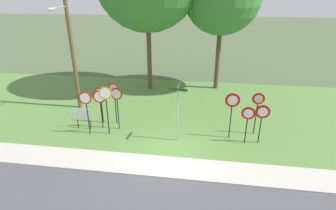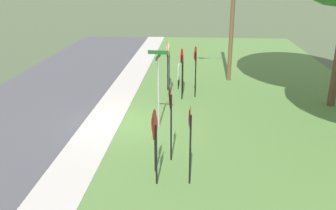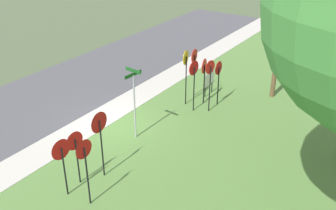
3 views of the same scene
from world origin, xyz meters
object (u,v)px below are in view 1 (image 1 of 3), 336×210
(stop_sign_near_left, at_px, (114,95))
(stop_sign_near_right, at_px, (117,100))
(utility_pole, at_px, (69,35))
(stop_sign_far_right, at_px, (100,101))
(yield_sign_near_right, at_px, (258,104))
(yield_sign_far_right, at_px, (232,105))
(yield_sign_near_left, at_px, (248,117))
(stop_sign_far_left, at_px, (86,104))
(notice_board, at_px, (83,116))
(stop_sign_far_center, at_px, (106,100))
(stop_sign_center_tall, at_px, (101,98))
(yield_sign_far_left, at_px, (262,115))
(street_name_post, at_px, (178,109))

(stop_sign_near_left, relative_size, stop_sign_near_right, 1.02)
(stop_sign_near_right, height_order, utility_pole, utility_pole)
(stop_sign_far_right, bearing_deg, yield_sign_near_right, -7.69)
(yield_sign_far_right, bearing_deg, yield_sign_near_left, -28.74)
(stop_sign_far_left, distance_m, yield_sign_near_left, 8.62)
(notice_board, bearing_deg, stop_sign_far_center, -15.01)
(yield_sign_near_left, distance_m, utility_pole, 11.78)
(stop_sign_near_left, height_order, notice_board, stop_sign_near_left)
(yield_sign_far_right, xyz_separation_m, utility_pole, (-10.04, 2.68, 2.97))
(stop_sign_far_center, relative_size, yield_sign_near_left, 1.35)
(stop_sign_far_center, distance_m, yield_sign_far_right, 6.75)
(stop_sign_near_left, height_order, stop_sign_near_right, stop_sign_near_left)
(stop_sign_center_tall, distance_m, yield_sign_far_right, 7.65)
(yield_sign_far_left, bearing_deg, stop_sign_near_left, 177.66)
(stop_sign_far_center, distance_m, utility_pole, 5.45)
(utility_pole, bearing_deg, stop_sign_far_right, -43.60)
(street_name_post, bearing_deg, yield_sign_near_right, 22.69)
(stop_sign_far_left, height_order, yield_sign_far_left, stop_sign_far_left)
(stop_sign_far_center, height_order, utility_pole, utility_pole)
(stop_sign_far_center, bearing_deg, stop_sign_far_right, 122.55)
(utility_pole, bearing_deg, stop_sign_far_center, -44.19)
(stop_sign_near_right, bearing_deg, stop_sign_center_tall, 158.29)
(stop_sign_far_left, bearing_deg, stop_sign_near_left, 47.35)
(yield_sign_near_right, bearing_deg, stop_sign_near_right, -173.38)
(yield_sign_far_left, bearing_deg, stop_sign_far_left, -172.35)
(notice_board, bearing_deg, utility_pole, 120.14)
(stop_sign_near_left, distance_m, street_name_post, 4.17)
(yield_sign_far_left, bearing_deg, yield_sign_near_right, 100.67)
(stop_sign_far_center, height_order, stop_sign_far_right, stop_sign_far_center)
(stop_sign_near_right, xyz_separation_m, stop_sign_center_tall, (-1.24, 0.67, -0.21))
(yield_sign_far_left, relative_size, utility_pole, 0.24)
(yield_sign_near_right, distance_m, yield_sign_far_right, 1.57)
(yield_sign_near_right, xyz_separation_m, street_name_post, (-4.23, -1.32, 0.03))
(notice_board, bearing_deg, yield_sign_far_right, 0.35)
(notice_board, bearing_deg, stop_sign_center_tall, 48.32)
(utility_pole, bearing_deg, yield_sign_far_right, -14.93)
(stop_sign_far_right, height_order, utility_pole, utility_pole)
(stop_sign_center_tall, height_order, yield_sign_far_left, stop_sign_center_tall)
(yield_sign_far_right, bearing_deg, street_name_post, -166.35)
(stop_sign_near_right, xyz_separation_m, yield_sign_near_right, (7.78, 0.53, -0.02))
(stop_sign_near_right, height_order, yield_sign_near_right, stop_sign_near_right)
(stop_sign_near_right, relative_size, notice_board, 2.06)
(stop_sign_near_right, relative_size, yield_sign_near_right, 1.03)
(stop_sign_center_tall, xyz_separation_m, utility_pole, (-2.44, 1.88, 3.30))
(stop_sign_far_center, relative_size, yield_sign_far_right, 1.08)
(stop_sign_near_right, distance_m, stop_sign_far_center, 0.79)
(stop_sign_near_left, relative_size, yield_sign_far_right, 0.99)
(stop_sign_near_right, distance_m, yield_sign_near_right, 7.80)
(utility_pole, bearing_deg, yield_sign_near_right, -10.00)
(stop_sign_near_right, relative_size, yield_sign_far_right, 0.97)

